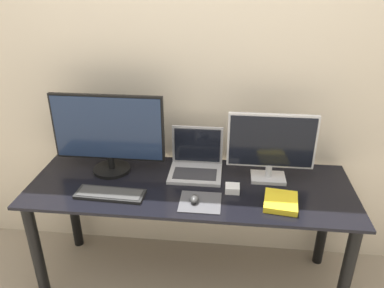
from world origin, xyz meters
TOP-DOWN VIEW (x-y plane):
  - wall_back at (0.00, 0.70)m, footprint 7.00×0.05m
  - desk at (0.00, 0.32)m, footprint 1.81×0.63m
  - monitor_left at (-0.48, 0.43)m, footprint 0.65×0.22m
  - monitor_right at (0.44, 0.43)m, footprint 0.48×0.14m
  - laptop at (0.02, 0.48)m, footprint 0.30×0.25m
  - keyboard at (-0.41, 0.16)m, footprint 0.37×0.14m
  - mousepad at (0.07, 0.15)m, footprint 0.22×0.20m
  - mouse at (0.04, 0.14)m, footprint 0.04×0.07m
  - book at (0.48, 0.18)m, footprint 0.19×0.21m
  - power_brick at (0.24, 0.27)m, footprint 0.08×0.07m

SIDE VIEW (x-z plane):
  - desk at x=0.00m, z-range 0.22..0.94m
  - mousepad at x=0.07m, z-range 0.71..0.72m
  - keyboard at x=-0.41m, z-range 0.71..0.73m
  - book at x=0.48m, z-range 0.71..0.74m
  - power_brick at x=0.24m, z-range 0.71..0.75m
  - mouse at x=0.04m, z-range 0.72..0.75m
  - laptop at x=0.02m, z-range 0.65..0.90m
  - monitor_right at x=0.44m, z-range 0.73..1.13m
  - monitor_left at x=-0.48m, z-range 0.72..1.20m
  - wall_back at x=0.00m, z-range 0.00..2.50m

